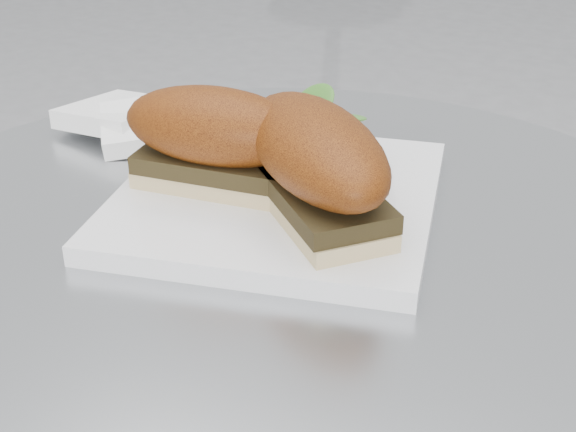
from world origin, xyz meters
The scene contains 5 objects.
plate centered at (-0.03, 0.06, 0.74)m, with size 0.24×0.24×0.02m, color white.
sandwich_left centered at (-0.08, 0.04, 0.79)m, with size 0.15×0.09×0.08m.
sandwich_right centered at (0.01, 0.04, 0.79)m, with size 0.19×0.18×0.08m.
salad centered at (-0.05, 0.13, 0.77)m, with size 0.12×0.12×0.05m, color #4F8C2E, non-canonical shape.
napkin centered at (-0.22, 0.12, 0.74)m, with size 0.12×0.12×0.02m, color white, non-canonical shape.
Camera 1 is at (0.23, -0.44, 1.03)m, focal length 50.00 mm.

